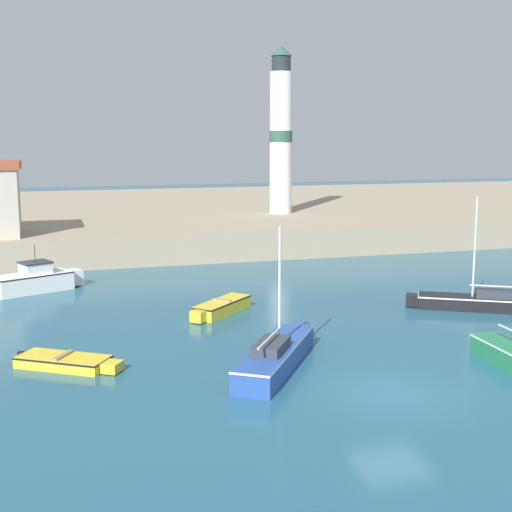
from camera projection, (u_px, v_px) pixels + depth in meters
The scene contains 8 objects.
ground_plane at pixel (392, 395), 23.29m from camera, with size 200.00×200.00×0.00m, color #235670.
quay_seawall at pixel (165, 216), 65.59m from camera, with size 120.00×40.00×2.02m, color gray.
dinghy_yellow_0 at pixel (66, 361), 25.97m from camera, with size 3.90×3.06×0.49m.
sailboat_black_2 at pixel (480, 301), 34.50m from camera, with size 6.26×4.20×5.51m.
dinghy_yellow_3 at pixel (221, 307), 33.78m from camera, with size 3.58×3.53×0.67m.
motorboat_white_5 at pixel (36, 280), 38.56m from camera, with size 4.95×3.22×2.53m.
sailboat_blue_6 at pixel (276, 354), 25.92m from camera, with size 4.77×6.43×5.15m.
lighthouse at pixel (281, 133), 57.56m from camera, with size 1.85×1.85×13.33m.
Camera 1 is at (-10.62, -19.99, 8.39)m, focal length 50.00 mm.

